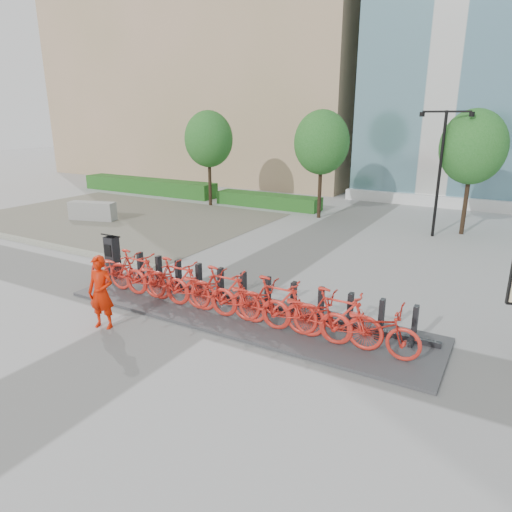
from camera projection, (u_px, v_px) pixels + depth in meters
The scene contains 25 objects.
ground at pixel (194, 309), 11.79m from camera, with size 120.00×120.00×0.00m, color #9C9C9C.
gravel_patch at pixel (118, 218), 22.36m from camera, with size 14.00×14.00×0.00m, color slate.
curb at pixel (22, 240), 18.12m from camera, with size 14.00×0.25×0.15m, color gray.
hedge_a at pixel (148, 186), 29.52m from camera, with size 10.00×1.40×0.90m, color #174614.
hedge_b at pixel (268, 200), 25.00m from camera, with size 6.00×1.20×0.70m, color #174614.
tree_0 at pixel (209, 139), 24.49m from camera, with size 2.60×2.60×5.10m.
tree_1 at pixel (322, 143), 21.38m from camera, with size 2.60×2.60×5.10m.
tree_2 at pixel (473, 147), 18.28m from camera, with size 2.60×2.60×5.10m.
streetlamp at pixel (441, 160), 18.06m from camera, with size 2.00×0.20×5.00m.
dock_pad at pixel (242, 314), 11.40m from camera, with size 9.60×2.40×0.08m, color #3E3F42.
dock_rail_posts at pixel (254, 291), 11.63m from camera, with size 8.02×0.50×0.85m, color black, non-canonical shape.
bike_0 at pixel (118, 270), 12.80m from camera, with size 0.74×2.11×1.11m, color red.
bike_1 at pixel (136, 273), 12.44m from camera, with size 0.58×2.05×1.23m, color red.
bike_2 at pixel (157, 279), 12.11m from camera, with size 0.74×2.11×1.11m, color red.
bike_3 at pixel (178, 282), 11.75m from camera, with size 0.58×2.05×1.23m, color red.
bike_4 at pixel (200, 289), 11.43m from camera, with size 0.74×2.11×1.11m, color red.
bike_5 at pixel (224, 292), 11.06m from camera, with size 0.58×2.05×1.23m, color red.
bike_6 at pixel (250, 300), 10.74m from camera, with size 0.74×2.11×1.11m, color red.
bike_7 at pixel (277, 304), 10.38m from camera, with size 0.58×2.05×1.23m, color red.
bike_8 at pixel (306, 313), 10.05m from camera, with size 0.74×2.11×1.11m, color red.
bike_9 at pixel (337, 317), 9.69m from camera, with size 0.58×2.05×1.23m, color red.
bike_10 at pixel (370, 327), 9.36m from camera, with size 0.74×2.11×1.11m, color red.
kiosk at pixel (113, 256), 13.70m from camera, with size 0.44×0.38×1.40m.
worker_red at pixel (101, 292), 10.56m from camera, with size 0.64×0.42×1.75m, color red.
jersey_barrier at pixel (92, 211), 21.81m from camera, with size 2.25×0.61×0.87m, color gray.
Camera 1 is at (6.83, -8.60, 4.79)m, focal length 32.00 mm.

